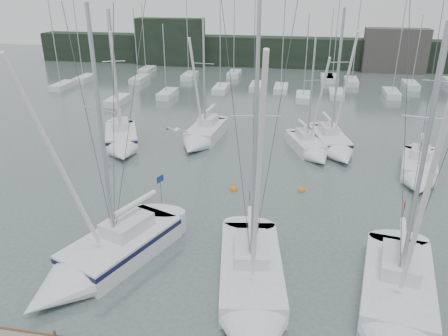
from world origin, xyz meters
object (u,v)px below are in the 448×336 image
(sailboat_mid_b, at_px, (201,137))
(sailboat_mid_c, at_px, (311,149))
(sailboat_mid_a, at_px, (122,142))
(buoy_a, at_px, (234,190))
(buoy_b, at_px, (302,191))
(sailboat_mid_d, at_px, (334,145))
(sailboat_mid_e, at_px, (419,173))
(sailboat_near_center, at_px, (253,300))
(sailboat_near_right, at_px, (397,315))
(sailboat_near_left, at_px, (97,262))

(sailboat_mid_b, height_order, sailboat_mid_c, sailboat_mid_b)
(sailboat_mid_a, height_order, buoy_a, sailboat_mid_a)
(sailboat_mid_a, xyz_separation_m, sailboat_mid_c, (16.88, 1.49, -0.14))
(buoy_b, bearing_deg, sailboat_mid_a, 160.24)
(sailboat_mid_d, distance_m, sailboat_mid_e, 7.87)
(sailboat_mid_c, bearing_deg, sailboat_mid_d, 9.26)
(sailboat_mid_c, bearing_deg, sailboat_mid_a, 163.92)
(sailboat_mid_c, distance_m, sailboat_mid_e, 8.98)
(sailboat_mid_c, bearing_deg, sailboat_near_center, -118.64)
(sailboat_mid_b, bearing_deg, sailboat_near_right, -51.73)
(sailboat_near_left, distance_m, sailboat_mid_a, 18.50)
(sailboat_mid_c, xyz_separation_m, sailboat_mid_d, (2.04, 1.19, 0.08))
(sailboat_mid_b, relative_size, sailboat_mid_e, 0.97)
(sailboat_near_center, bearing_deg, sailboat_mid_d, 68.71)
(sailboat_mid_c, xyz_separation_m, buoy_b, (-0.62, -7.33, -0.52))
(sailboat_mid_b, bearing_deg, sailboat_mid_c, -1.39)
(sailboat_near_left, distance_m, sailboat_mid_b, 20.28)
(sailboat_near_right, distance_m, sailboat_mid_d, 21.53)
(buoy_a, bearing_deg, buoy_b, 7.81)
(sailboat_near_left, height_order, sailboat_mid_c, sailboat_near_left)
(sailboat_near_center, xyz_separation_m, sailboat_mid_c, (2.69, 20.33, -0.01))
(sailboat_near_center, distance_m, sailboat_mid_e, 19.79)
(sailboat_mid_c, height_order, buoy_b, sailboat_mid_c)
(sailboat_near_center, bearing_deg, buoy_a, 94.14)
(sailboat_near_center, xyz_separation_m, buoy_a, (-2.85, 12.33, -0.53))
(sailboat_near_left, relative_size, sailboat_near_center, 0.96)
(sailboat_near_center, height_order, buoy_b, sailboat_near_center)
(sailboat_mid_a, bearing_deg, buoy_b, -43.51)
(sailboat_near_left, xyz_separation_m, sailboat_mid_b, (0.93, 20.26, -0.05))
(sailboat_mid_d, height_order, sailboat_mid_e, sailboat_mid_d)
(sailboat_near_center, relative_size, buoy_b, 27.84)
(sailboat_near_right, height_order, sailboat_mid_c, sailboat_near_right)
(sailboat_mid_d, bearing_deg, buoy_a, -143.29)
(sailboat_near_right, bearing_deg, buoy_a, 136.76)
(sailboat_near_right, distance_m, sailboat_mid_c, 20.61)
(sailboat_mid_d, distance_m, buoy_b, 8.95)
(buoy_a, height_order, buoy_b, buoy_a)
(sailboat_near_center, distance_m, sailboat_mid_b, 22.79)
(sailboat_near_left, relative_size, sailboat_near_right, 0.93)
(buoy_b, bearing_deg, sailboat_mid_b, 137.94)
(sailboat_near_center, height_order, sailboat_mid_e, sailboat_near_center)
(sailboat_near_center, relative_size, sailboat_mid_d, 1.17)
(buoy_a, bearing_deg, sailboat_mid_c, 55.29)
(sailboat_near_right, xyz_separation_m, sailboat_mid_e, (4.42, 16.50, -0.01))
(sailboat_near_center, relative_size, sailboat_mid_a, 1.18)
(sailboat_near_center, bearing_deg, sailboat_mid_e, 47.90)
(sailboat_near_left, height_order, buoy_b, sailboat_near_left)
(sailboat_near_left, bearing_deg, sailboat_near_right, 16.92)
(sailboat_mid_e, bearing_deg, sailboat_mid_a, -173.21)
(sailboat_mid_b, height_order, buoy_b, sailboat_mid_b)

